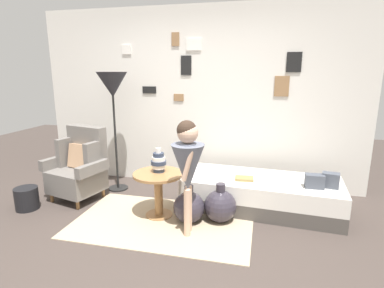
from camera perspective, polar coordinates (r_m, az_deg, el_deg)
name	(u,v)px	position (r m, az deg, el deg)	size (l,w,h in m)	color
ground_plane	(154,250)	(3.14, -7.06, -19.17)	(12.00, 12.00, 0.00)	#423833
gallery_wall	(198,98)	(4.54, 1.10, 8.52)	(4.80, 0.12, 2.60)	silver
rug	(163,222)	(3.63, -5.45, -14.30)	(2.02, 1.23, 0.01)	tan
armchair	(80,167)	(4.38, -20.28, -4.03)	(0.85, 0.72, 0.97)	olive
daybed	(261,193)	(3.96, 12.74, -9.01)	(1.96, 0.95, 0.40)	#4C4742
pillow_head	(330,180)	(3.82, 24.49, -6.19)	(0.19, 0.12, 0.17)	#474C56
pillow_mid	(315,181)	(3.74, 21.96, -6.47)	(0.20, 0.12, 0.16)	#474C56
side_table	(158,185)	(3.63, -6.33, -7.67)	(0.59, 0.59, 0.54)	#9E7042
vase_striped	(159,162)	(3.59, -6.27, -3.35)	(0.18, 0.18, 0.29)	#2D384C
floor_lamp	(112,89)	(4.38, -14.66, 9.99)	(0.42, 0.42, 1.69)	black
person_child	(188,163)	(3.08, -0.80, -3.49)	(0.34, 0.34, 1.22)	#D8AD8E
book_on_daybed	(244,178)	(3.80, 9.75, -6.38)	(0.22, 0.16, 0.03)	olive
demijohn_near	(189,207)	(3.54, -0.59, -11.71)	(0.36, 0.36, 0.44)	#332D38
demijohn_far	(220,206)	(3.57, 5.31, -11.43)	(0.37, 0.37, 0.46)	#332D38
magazine_basket	(27,198)	(4.40, -28.55, -8.93)	(0.28, 0.28, 0.28)	black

